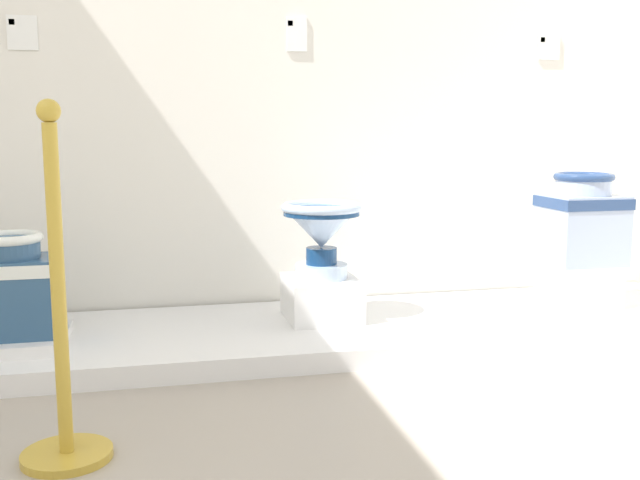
{
  "coord_description": "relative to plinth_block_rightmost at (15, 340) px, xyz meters",
  "views": [
    {
      "loc": [
        1.46,
        -1.09,
        0.92
      ],
      "look_at": [
        2.17,
        1.97,
        0.45
      ],
      "focal_mm": 41.47,
      "sensor_mm": 36.0,
      "label": 1
    }
  ],
  "objects": [
    {
      "name": "display_platform",
      "position": [
        1.25,
        0.08,
        -0.07
      ],
      "size": [
        3.73,
        0.87,
        0.08
      ],
      "primitive_type": "cube",
      "color": "white",
      "rests_on": "ground_plane"
    },
    {
      "name": "stanchion_post_near_left",
      "position": [
        0.28,
        -0.9,
        0.19
      ],
      "size": [
        0.25,
        0.25,
        1.0
      ],
      "color": "gold",
      "rests_on": "ground_plane"
    },
    {
      "name": "info_placard_third",
      "position": [
        2.54,
        0.53,
        1.23
      ],
      "size": [
        0.12,
        0.01,
        0.12
      ],
      "color": "white"
    },
    {
      "name": "plinth_block_broad_patterned",
      "position": [
        1.26,
        0.14,
        0.07
      ],
      "size": [
        0.31,
        0.34,
        0.18
      ],
      "primitive_type": "cube",
      "color": "white",
      "rests_on": "display_platform"
    },
    {
      "name": "antique_toilet_broad_patterned",
      "position": [
        1.26,
        0.14,
        0.38
      ],
      "size": [
        0.35,
        0.35,
        0.34
      ],
      "color": "#AEC5E4",
      "rests_on": "plinth_block_broad_patterned"
    },
    {
      "name": "plinth_block_squat_floral",
      "position": [
        2.51,
        0.1,
        0.08
      ],
      "size": [
        0.3,
        0.29,
        0.21
      ],
      "primitive_type": "cube",
      "color": "white",
      "rests_on": "display_platform"
    },
    {
      "name": "info_placard_first",
      "position": [
        0.01,
        0.53,
        1.23
      ],
      "size": [
        0.13,
        0.01,
        0.15
      ],
      "color": "white"
    },
    {
      "name": "plinth_block_rightmost",
      "position": [
        0.0,
        0.0,
        0.0
      ],
      "size": [
        0.39,
        0.39,
        0.05
      ],
      "primitive_type": "cube",
      "color": "white",
      "rests_on": "display_platform"
    },
    {
      "name": "info_placard_second",
      "position": [
        1.23,
        0.53,
        1.26
      ],
      "size": [
        0.1,
        0.01,
        0.16
      ],
      "color": "white"
    },
    {
      "name": "antique_toilet_rightmost",
      "position": [
        0.0,
        0.0,
        0.22
      ],
      "size": [
        0.35,
        0.27,
        0.4
      ],
      "color": "#2D5176",
      "rests_on": "plinth_block_rightmost"
    },
    {
      "name": "antique_toilet_squat_floral",
      "position": [
        2.51,
        0.1,
        0.4
      ],
      "size": [
        0.34,
        0.31,
        0.43
      ],
      "color": "#9EB0D0",
      "rests_on": "plinth_block_squat_floral"
    }
  ]
}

